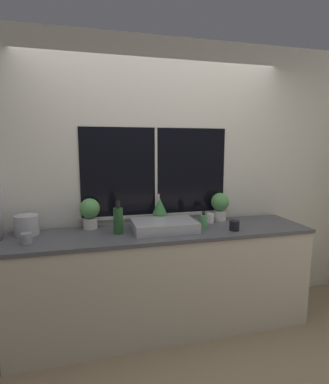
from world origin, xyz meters
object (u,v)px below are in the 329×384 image
object	(u,v)px
soap_bottle	(203,221)
potted_plant_right	(220,205)
sink	(164,225)
potted_plant_center	(160,209)
mug_grey	(27,238)
mug_black	(234,225)
potted_plant_left	(90,211)
bottle_tall	(118,220)
kettle	(27,224)
mug_white	(210,218)

from	to	relation	value
soap_bottle	potted_plant_right	bearing A→B (deg)	42.06
sink	potted_plant_center	xyz separation A→B (m)	(0.01, 0.22, 0.10)
mug_grey	mug_black	distance (m)	1.74
potted_plant_right	potted_plant_left	bearing A→B (deg)	180.00
potted_plant_left	mug_grey	distance (m)	0.59
potted_plant_right	bottle_tall	world-z (taller)	bottle_tall
potted_plant_left	potted_plant_right	xyz separation A→B (m)	(1.28, 0.00, -0.00)
potted_plant_left	mug_grey	bearing A→B (deg)	-146.41
mug_black	kettle	world-z (taller)	kettle
mug_black	mug_grey	bearing A→B (deg)	178.19
potted_plant_right	mug_grey	size ratio (longest dim) A/B	3.26
sink	bottle_tall	bearing A→B (deg)	-179.28
sink	mug_grey	xyz separation A→B (m)	(-1.13, -0.10, -0.00)
potted_plant_center	mug_black	bearing A→B (deg)	-32.11
kettle	mug_grey	bearing A→B (deg)	-81.00
mug_grey	mug_black	bearing A→B (deg)	-1.81
potted_plant_left	soap_bottle	size ratio (longest dim) A/B	1.75
soap_bottle	kettle	distance (m)	1.55
soap_bottle	bottle_tall	distance (m)	0.78
potted_plant_right	mug_black	bearing A→B (deg)	-94.58
sink	mug_black	bearing A→B (deg)	-14.70
potted_plant_left	potted_plant_center	size ratio (longest dim) A/B	1.08
sink	mug_grey	distance (m)	1.13
bottle_tall	mug_white	world-z (taller)	bottle_tall
potted_plant_right	soap_bottle	bearing A→B (deg)	-137.94
potted_plant_center	soap_bottle	distance (m)	0.44
soap_bottle	mug_grey	size ratio (longest dim) A/B	1.86
potted_plant_right	bottle_tall	size ratio (longest dim) A/B	0.98
potted_plant_right	mug_white	bearing A→B (deg)	-153.85
mug_black	potted_plant_center	bearing A→B (deg)	147.89
bottle_tall	mug_white	size ratio (longest dim) A/B	3.17
mug_grey	kettle	world-z (taller)	kettle
potted_plant_left	mug_black	xyz separation A→B (m)	(1.25, -0.38, -0.12)
mug_black	kettle	size ratio (longest dim) A/B	0.46
sink	soap_bottle	xyz separation A→B (m)	(0.36, -0.03, 0.02)
mug_grey	kettle	xyz separation A→B (m)	(-0.04, 0.26, 0.05)
bottle_tall	kettle	distance (m)	0.78
potted_plant_left	bottle_tall	xyz separation A→B (m)	(0.23, -0.22, -0.04)
sink	kettle	distance (m)	1.18
sink	mug_white	distance (m)	0.53
potted_plant_left	sink	bearing A→B (deg)	-18.57
mug_white	potted_plant_right	bearing A→B (deg)	26.15
potted_plant_left	mug_grey	size ratio (longest dim) A/B	3.26
potted_plant_right	mug_white	distance (m)	0.19
sink	potted_plant_left	distance (m)	0.69
bottle_tall	mug_black	world-z (taller)	bottle_tall
potted_plant_left	mug_black	distance (m)	1.31
potted_plant_right	soap_bottle	size ratio (longest dim) A/B	1.75
potted_plant_left	potted_plant_right	distance (m)	1.28
potted_plant_left	potted_plant_center	distance (m)	0.65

